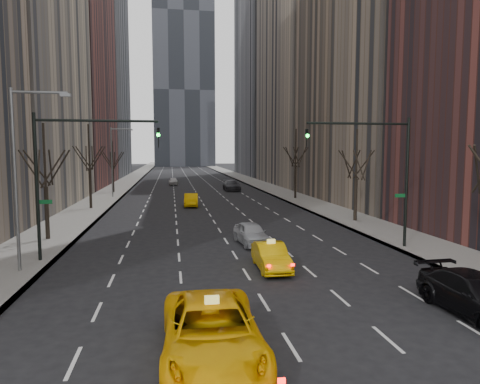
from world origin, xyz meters
name	(u,v)px	position (x,y,z in m)	size (l,w,h in m)	color
ground	(291,346)	(0.00, 0.00, 0.00)	(400.00, 400.00, 0.00)	black
sidewalk_left	(125,183)	(-12.25, 70.00, 0.07)	(4.50, 320.00, 0.15)	slate
sidewalk_right	(253,182)	(12.25, 70.00, 0.07)	(4.50, 320.00, 0.15)	slate
bld_left_far	(63,57)	(-21.50, 66.00, 22.00)	(14.00, 28.00, 44.00)	brown
bld_left_deep	(93,50)	(-21.50, 96.00, 30.00)	(14.00, 30.00, 60.00)	slate
bld_right_far	(310,46)	(21.50, 64.00, 25.00)	(14.00, 28.00, 50.00)	tan
bld_right_deep	(270,60)	(21.50, 95.00, 29.00)	(14.00, 30.00, 58.00)	slate
tower_far	(183,19)	(2.00, 170.00, 60.00)	(24.00, 24.00, 120.00)	black
tree_lw_b	(46,187)	(-12.00, 18.00, 3.72)	(3.36, 3.50, 7.82)	black
tree_lw_c	(90,171)	(-12.00, 34.00, 4.04)	(3.36, 3.50, 8.74)	black
tree_lw_d	(113,169)	(-12.00, 52.00, 3.56)	(3.36, 3.50, 7.36)	black
tree_rw_b	(356,179)	(12.00, 22.00, 3.72)	(3.36, 3.50, 7.82)	black
tree_rw_c	(296,167)	(12.00, 40.00, 4.04)	(3.36, 3.50, 8.74)	black
traffic_mast_left	(69,162)	(-9.11, 12.00, 5.49)	(6.69, 0.39, 8.00)	black
traffic_mast_right	(382,161)	(9.11, 12.00, 5.49)	(6.69, 0.39, 8.00)	black
streetlight_near	(22,161)	(-10.84, 10.00, 5.62)	(2.83, 0.22, 9.00)	slate
streetlight_far	(115,155)	(-10.84, 45.00, 5.62)	(2.83, 0.22, 9.00)	slate
taxi_suv	(212,332)	(-2.53, -0.51, 0.86)	(2.85, 6.19, 1.72)	#FCB805
taxi_sedan	(271,256)	(1.41, 8.68, 0.68)	(1.44, 4.12, 1.36)	#D9A204
silver_sedan_ahead	(251,233)	(1.51, 14.77, 0.72)	(1.70, 4.22, 1.44)	#A2A4AA
parked_suv_black	(477,296)	(7.50, 1.35, 0.77)	(2.15, 5.28, 1.53)	black
far_taxi	(191,200)	(-1.48, 34.92, 0.70)	(1.49, 4.27, 1.41)	#F2AE05
far_suv_grey	(232,185)	(5.60, 52.87, 0.80)	(2.23, 5.50, 1.60)	#303035
far_car_white	(173,181)	(-3.25, 65.66, 0.67)	(1.58, 3.92, 1.34)	silver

